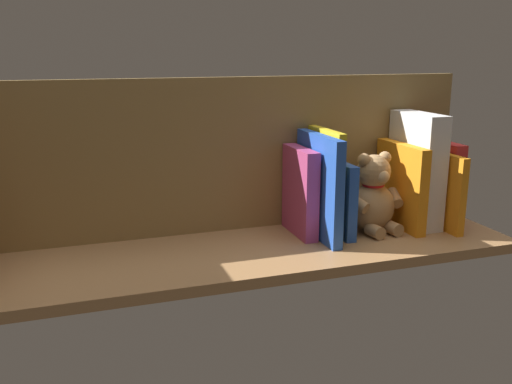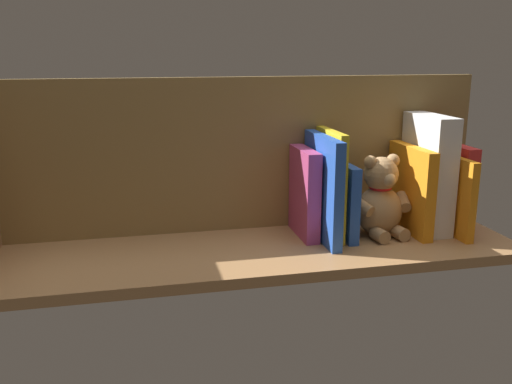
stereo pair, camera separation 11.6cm
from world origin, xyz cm
name	(u,v)px [view 2 (the right image)]	position (x,y,z in cm)	size (l,w,h in cm)	color
ground_plane	(256,252)	(0.00, 0.00, -1.10)	(111.94, 31.79, 2.20)	#A87A4C
shelf_back_panel	(243,155)	(0.00, -13.65, 17.40)	(111.94, 1.50, 34.80)	olive
book_0	(452,185)	(-48.22, -4.77, 9.73)	(3.15, 15.46, 19.46)	red
book_1	(447,193)	(-45.22, -2.01, 8.85)	(1.80, 20.98, 17.71)	orange
dictionary_thick_white	(428,173)	(-41.13, -4.03, 13.23)	(5.32, 16.73, 26.46)	white
book_2	(410,189)	(-36.69, -3.23, 9.82)	(2.52, 18.53, 19.64)	orange
teddy_bear	(380,200)	(-28.88, -2.02, 8.04)	(14.71, 12.58, 18.27)	tan
book_3	(341,199)	(-20.43, -4.09, 8.31)	(2.27, 16.81, 16.63)	blue
book_4	(330,184)	(-17.88, -4.57, 11.81)	(1.77, 15.86, 23.62)	yellow
book_5	(323,188)	(-15.36, -2.38, 11.45)	(2.23, 20.23, 22.89)	blue
book_6	(304,193)	(-12.19, -5.37, 9.83)	(3.06, 14.26, 19.66)	#B23F72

